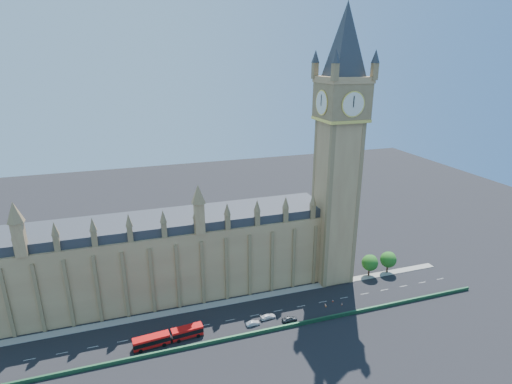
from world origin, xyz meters
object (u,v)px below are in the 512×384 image
object	(u,v)px
car_grey	(290,319)
car_silver	(253,323)
red_bus	(169,337)
car_white	(268,317)

from	to	relation	value
car_grey	car_silver	xyz separation A→B (m)	(-11.46, 1.42, -0.13)
red_bus	car_grey	bearing A→B (deg)	-7.57
car_grey	car_white	xyz separation A→B (m)	(-5.97, 3.15, -0.11)
car_grey	car_silver	distance (m)	11.55
car_grey	car_white	bearing A→B (deg)	60.88
red_bus	car_silver	bearing A→B (deg)	-5.41
car_grey	car_silver	world-z (taller)	car_grey
red_bus	car_silver	world-z (taller)	red_bus
red_bus	car_white	size ratio (longest dim) A/B	4.10
car_silver	car_grey	bearing A→B (deg)	-100.98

